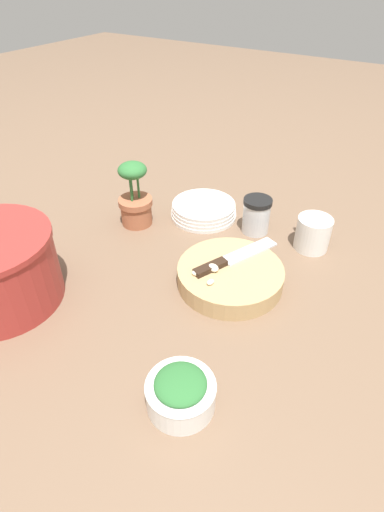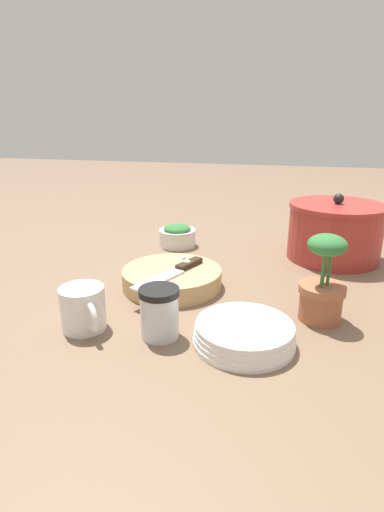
{
  "view_description": "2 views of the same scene",
  "coord_description": "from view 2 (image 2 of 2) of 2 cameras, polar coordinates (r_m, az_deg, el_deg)",
  "views": [
    {
      "loc": [
        -0.54,
        -0.35,
        0.59
      ],
      "look_at": [
        0.02,
        0.01,
        0.08
      ],
      "focal_mm": 28.0,
      "sensor_mm": 36.0,
      "label": 1
    },
    {
      "loc": [
        0.9,
        0.19,
        0.38
      ],
      "look_at": [
        0.03,
        -0.02,
        0.07
      ],
      "focal_mm": 28.0,
      "sensor_mm": 36.0,
      "label": 2
    }
  ],
  "objects": [
    {
      "name": "potted_herb",
      "position": [
        0.81,
        18.16,
        -4.03
      ],
      "size": [
        0.09,
        0.09,
        0.18
      ],
      "color": "#A35B3D",
      "rests_on": "ground_plane"
    },
    {
      "name": "garlic_cloves",
      "position": [
        0.97,
        -0.48,
        -0.77
      ],
      "size": [
        0.07,
        0.06,
        0.02
      ],
      "color": "#F3E7CC",
      "rests_on": "cutting_board"
    },
    {
      "name": "cutting_board",
      "position": [
        0.94,
        -2.88,
        -3.15
      ],
      "size": [
        0.23,
        0.23,
        0.04
      ],
      "color": "tan",
      "rests_on": "ground_plane"
    },
    {
      "name": "chef_knife",
      "position": [
        0.91,
        -2.59,
        -2.26
      ],
      "size": [
        0.21,
        0.11,
        0.01
      ],
      "rotation": [
        0.0,
        0.0,
        4.31
      ],
      "color": "black",
      "rests_on": "cutting_board"
    },
    {
      "name": "stock_pot",
      "position": [
        1.18,
        19.71,
        3.32
      ],
      "size": [
        0.26,
        0.26,
        0.19
      ],
      "color": "#9E2D28",
      "rests_on": "ground_plane"
    },
    {
      "name": "ground_plane",
      "position": [
        1.0,
        1.65,
        -3.15
      ],
      "size": [
        5.0,
        5.0,
        0.0
      ],
      "primitive_type": "plane",
      "color": "brown"
    },
    {
      "name": "spice_jar",
      "position": [
        0.73,
        -4.65,
        -8.04
      ],
      "size": [
        0.07,
        0.07,
        0.09
      ],
      "color": "silver",
      "rests_on": "ground_plane"
    },
    {
      "name": "plate_stack",
      "position": [
        0.72,
        7.45,
        -10.98
      ],
      "size": [
        0.18,
        0.18,
        0.04
      ],
      "color": "silver",
      "rests_on": "ground_plane"
    },
    {
      "name": "herb_bowl",
      "position": [
        1.24,
        -2.11,
        2.96
      ],
      "size": [
        0.11,
        0.11,
        0.07
      ],
      "color": "silver",
      "rests_on": "ground_plane"
    },
    {
      "name": "coffee_mug",
      "position": [
        0.78,
        -15.25,
        -7.26
      ],
      "size": [
        0.1,
        0.1,
        0.08
      ],
      "color": "silver",
      "rests_on": "ground_plane"
    }
  ]
}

